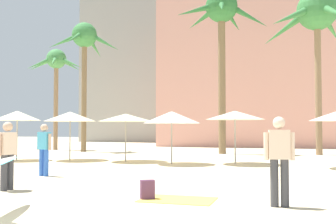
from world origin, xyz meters
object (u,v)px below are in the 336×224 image
Objects in this scene: beach_towel at (178,200)px; person_near_right at (7,153)px; cafe_umbrella_0 at (235,115)px; palm_tree_center at (84,44)px; backpack at (147,190)px; palm_tree_left at (221,19)px; palm_tree_far_left at (318,18)px; cafe_umbrella_6 at (17,116)px; cafe_umbrella_4 at (172,117)px; person_mid_left at (279,157)px; palm_tree_right at (56,66)px; cafe_umbrella_5 at (70,117)px; person_far_right at (44,147)px; cafe_umbrella_2 at (126,118)px.

person_near_right is (-4.41, 0.20, 0.93)m from beach_towel.
cafe_umbrella_0 is 10.28m from person_near_right.
backpack is (9.74, -16.21, -6.97)m from palm_tree_center.
backpack is (0.59, -16.36, -8.06)m from palm_tree_left.
palm_tree_far_left is 1.12× the size of palm_tree_center.
palm_tree_center is at bearing -178.14° from palm_tree_far_left.
palm_tree_center is 3.61× the size of cafe_umbrella_6.
palm_tree_center is at bearing 1.71° from backpack.
cafe_umbrella_4 reaches higher than person_mid_left.
cafe_umbrella_0 is at bearing -77.74° from palm_tree_left.
beach_towel is 2.34m from person_mid_left.
palm_tree_right is at bearing 6.42° from backpack.
palm_tree_right is 23.03m from beach_towel.
palm_tree_far_left is 15.28m from cafe_umbrella_5.
cafe_umbrella_0 is at bearing -32.67° from palm_tree_center.
cafe_umbrella_0 reaches higher than backpack.
backpack is (-0.93, -9.37, -1.90)m from cafe_umbrella_0.
person_far_right is at bearing -48.01° from cafe_umbrella_6.
palm_tree_right is (-12.20, 1.43, -2.23)m from palm_tree_left.
palm_tree_center is at bearing 147.33° from cafe_umbrella_0.
cafe_umbrella_6 reaches higher than person_far_right.
cafe_umbrella_0 is at bearing 74.51° from person_near_right.
cafe_umbrella_5 is 13.70m from person_mid_left.
cafe_umbrella_6 is 15.10m from person_mid_left.
cafe_umbrella_5 is 9.73m from person_near_right.
person_near_right is at bearing -87.60° from cafe_umbrella_2.
cafe_umbrella_2 is at bearing 104.24° from person_near_right.
palm_tree_center is at bearing 122.81° from beach_towel.
person_far_right is at bearing -117.89° from cafe_umbrella_4.
beach_towel is 0.94× the size of person_far_right.
palm_tree_left is 1.16× the size of palm_tree_center.
person_mid_left is at bearing -79.05° from cafe_umbrella_0.
cafe_umbrella_6 reaches higher than cafe_umbrella_2.
palm_tree_left is at bearing -2.39° from person_far_right.
person_far_right is 0.99× the size of person_near_right.
cafe_umbrella_5 is at bearing -68.20° from palm_tree_center.
person_far_right is (-0.43, -6.16, -1.12)m from cafe_umbrella_2.
person_near_right reaches higher than person_far_right.
palm_tree_left reaches higher than cafe_umbrella_4.
cafe_umbrella_4 reaches higher than beach_towel.
cafe_umbrella_0 is 6.09× the size of backpack.
cafe_umbrella_5 is 2.55m from cafe_umbrella_6.
palm_tree_center is (-14.77, -0.48, -0.87)m from palm_tree_far_left.
person_mid_left is at bearing -121.95° from backpack.
cafe_umbrella_6 is (-14.48, -8.03, -5.88)m from palm_tree_far_left.
palm_tree_right is (-3.05, 1.58, -1.14)m from palm_tree_center.
palm_tree_right is at bearing 176.46° from palm_tree_far_left.
cafe_umbrella_6 is 12.97m from backpack.
palm_tree_left is 15.56m from person_far_right.
person_near_right is at bearing -62.70° from palm_tree_right.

